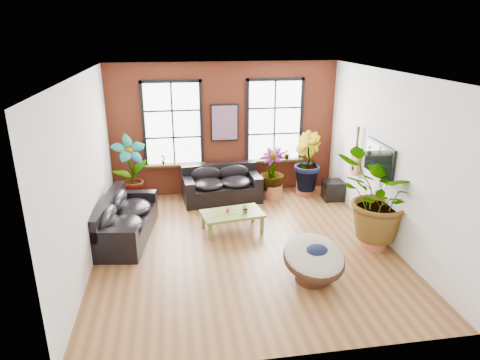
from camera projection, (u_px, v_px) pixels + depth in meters
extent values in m
cube|color=brown|center=(244.00, 246.00, 8.92)|extent=(6.00, 6.50, 0.02)
cube|color=white|center=(245.00, 73.00, 7.74)|extent=(6.00, 6.50, 0.02)
cube|color=#4B1C11|center=(224.00, 130.00, 11.37)|extent=(6.00, 0.02, 3.50)
cube|color=silver|center=(289.00, 244.00, 5.29)|extent=(6.00, 0.02, 3.50)
cube|color=silver|center=(84.00, 174.00, 7.89)|extent=(0.02, 6.50, 3.50)
cube|color=silver|center=(389.00, 159.00, 8.77)|extent=(0.02, 6.50, 3.50)
cube|color=white|center=(173.00, 124.00, 11.04)|extent=(1.40, 0.02, 2.10)
cube|color=#34270E|center=(175.00, 165.00, 11.34)|extent=(1.60, 0.22, 0.06)
cube|color=white|center=(275.00, 121.00, 11.44)|extent=(1.40, 0.02, 2.10)
cube|color=#34270E|center=(274.00, 160.00, 11.74)|extent=(1.60, 0.22, 0.06)
cube|color=black|center=(222.00, 193.00, 11.20)|extent=(2.06, 1.13, 0.45)
cube|color=black|center=(219.00, 172.00, 11.38)|extent=(2.00, 0.40, 0.46)
cube|color=black|center=(188.00, 183.00, 10.89)|extent=(0.32, 0.98, 0.24)
cube|color=black|center=(254.00, 178.00, 11.28)|extent=(0.32, 0.98, 0.24)
ellipsoid|color=black|center=(208.00, 184.00, 10.97)|extent=(0.90, 0.88, 0.26)
ellipsoid|color=black|center=(206.00, 175.00, 11.17)|extent=(0.85, 0.33, 0.44)
ellipsoid|color=black|center=(236.00, 182.00, 11.14)|extent=(0.90, 0.88, 0.26)
ellipsoid|color=black|center=(234.00, 172.00, 11.34)|extent=(0.85, 0.33, 0.44)
cube|color=black|center=(126.00, 228.00, 9.20)|extent=(1.28, 2.40, 0.45)
cube|color=black|center=(107.00, 209.00, 9.04)|extent=(0.56, 2.29, 0.46)
cube|color=black|center=(112.00, 236.00, 8.12)|extent=(0.98, 0.37, 0.23)
cube|color=black|center=(136.00, 196.00, 10.05)|extent=(0.98, 0.37, 0.23)
ellipsoid|color=black|center=(122.00, 225.00, 8.67)|extent=(0.94, 1.11, 0.26)
ellipsoid|color=black|center=(108.00, 218.00, 8.62)|extent=(0.40, 1.03, 0.44)
ellipsoid|color=black|center=(133.00, 208.00, 9.53)|extent=(0.94, 1.11, 0.26)
ellipsoid|color=black|center=(119.00, 201.00, 9.47)|extent=(0.40, 1.03, 0.44)
cube|color=#5D6D27|center=(232.00, 214.00, 9.48)|extent=(1.44, 0.97, 0.06)
cube|color=#34270E|center=(234.00, 215.00, 9.36)|extent=(1.32, 0.22, 0.00)
cube|color=#34270E|center=(231.00, 210.00, 9.59)|extent=(1.32, 0.22, 0.00)
cube|color=#5D6D27|center=(210.00, 232.00, 9.11)|extent=(0.08, 0.08, 0.37)
cube|color=#5D6D27|center=(262.00, 225.00, 9.45)|extent=(0.08, 0.08, 0.37)
cube|color=#5D6D27|center=(203.00, 220.00, 9.66)|extent=(0.08, 0.08, 0.37)
cube|color=#5D6D27|center=(253.00, 214.00, 10.00)|extent=(0.08, 0.08, 0.37)
cylinder|color=red|center=(228.00, 210.00, 9.48)|extent=(0.09, 0.09, 0.09)
cylinder|color=#3C2215|center=(313.00, 273.00, 7.67)|extent=(0.75, 0.75, 0.26)
torus|color=#3C2215|center=(314.00, 259.00, 7.57)|extent=(1.30, 1.30, 0.51)
ellipsoid|color=beige|center=(314.00, 256.00, 7.55)|extent=(1.26, 1.31, 0.69)
ellipsoid|color=#12193A|center=(316.00, 250.00, 7.46)|extent=(0.48, 0.42, 0.19)
cube|color=black|center=(225.00, 123.00, 11.23)|extent=(0.74, 0.04, 0.98)
cube|color=#0C7F8C|center=(225.00, 123.00, 11.21)|extent=(0.66, 0.02, 0.90)
cube|color=black|center=(379.00, 160.00, 9.08)|extent=(0.06, 1.25, 0.72)
cube|color=black|center=(378.00, 160.00, 9.07)|extent=(0.01, 1.15, 0.62)
cylinder|color=#B27F4C|center=(355.00, 168.00, 10.22)|extent=(0.09, 0.38, 0.38)
cylinder|color=#B27F4C|center=(356.00, 158.00, 10.14)|extent=(0.09, 0.30, 0.30)
cylinder|color=black|center=(354.00, 168.00, 10.22)|extent=(0.09, 0.11, 0.11)
cube|color=#34270E|center=(357.00, 143.00, 10.02)|extent=(0.04, 0.05, 0.55)
cube|color=#34270E|center=(358.00, 130.00, 9.91)|extent=(0.06, 0.06, 0.14)
cube|color=black|center=(335.00, 190.00, 11.30)|extent=(0.65, 0.55, 0.51)
cylinder|color=#B65B3B|center=(132.00, 197.00, 10.98)|extent=(0.54, 0.54, 0.38)
cylinder|color=#B65B3B|center=(305.00, 187.00, 11.69)|extent=(0.52, 0.52, 0.37)
cylinder|color=#B65B3B|center=(373.00, 239.00, 8.80)|extent=(0.67, 0.67, 0.38)
cylinder|color=#B65B3B|center=(273.00, 191.00, 11.40)|extent=(0.62, 0.62, 0.38)
imported|color=#183C10|center=(131.00, 168.00, 10.68)|extent=(1.05, 0.92, 1.67)
imported|color=#183C10|center=(306.00, 161.00, 11.43)|extent=(0.80, 0.94, 1.57)
imported|color=#183C10|center=(379.00, 198.00, 8.51)|extent=(2.18, 2.13, 1.85)
imported|color=#183C10|center=(272.00, 171.00, 11.24)|extent=(0.96, 0.96, 1.22)
imported|color=#183C10|center=(245.00, 208.00, 9.41)|extent=(0.20, 0.18, 0.22)
imported|color=#183C10|center=(163.00, 159.00, 11.24)|extent=(0.17, 0.17, 0.27)
imported|color=#183C10|center=(287.00, 154.00, 11.73)|extent=(0.19, 0.19, 0.27)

